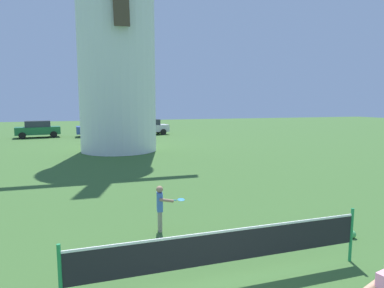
% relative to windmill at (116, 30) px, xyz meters
% --- Properties ---
extents(windmill, '(8.19, 5.68, 15.69)m').
position_rel_windmill_xyz_m(windmill, '(0.00, 0.00, 0.00)').
color(windmill, white).
rests_on(windmill, ground_plane).
extents(tennis_net, '(5.50, 0.06, 1.10)m').
position_rel_windmill_xyz_m(tennis_net, '(0.30, -17.19, -7.17)').
color(tennis_net, '#238E4C').
rests_on(tennis_net, ground_plane).
extents(player_far, '(0.68, 0.55, 1.15)m').
position_rel_windmill_xyz_m(player_far, '(-0.29, -14.49, -7.20)').
color(player_far, '#9E937F').
rests_on(player_far, ground_plane).
extents(stray_ball, '(0.18, 0.18, 0.18)m').
position_rel_windmill_xyz_m(stray_ball, '(3.94, -16.30, -7.77)').
color(stray_ball, '#4CB259').
rests_on(stray_ball, ground_plane).
extents(parked_car_green, '(4.04, 2.35, 1.56)m').
position_rel_windmill_xyz_m(parked_car_green, '(-6.47, 10.99, -7.05)').
color(parked_car_green, '#1E6638').
rests_on(parked_car_green, ground_plane).
extents(parked_car_blue, '(3.94, 2.05, 1.56)m').
position_rel_windmill_xyz_m(parked_car_blue, '(-1.13, 10.41, -7.05)').
color(parked_car_blue, '#334C99').
rests_on(parked_car_blue, ground_plane).
extents(parked_car_silver, '(4.38, 2.25, 1.56)m').
position_rel_windmill_xyz_m(parked_car_silver, '(3.73, 10.61, -7.05)').
color(parked_car_silver, silver).
rests_on(parked_car_silver, ground_plane).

